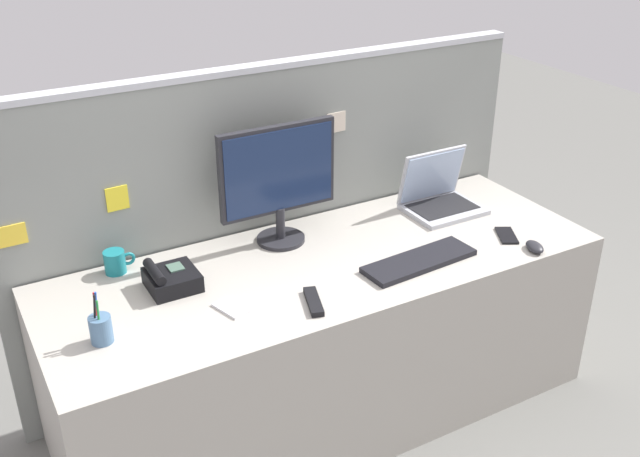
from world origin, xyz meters
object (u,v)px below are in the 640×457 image
(desktop_monitor, at_px, (278,177))
(cell_phone_white_slab, at_px, (231,308))
(coffee_mug, at_px, (116,262))
(computer_mouse_right_hand, at_px, (535,247))
(laptop, at_px, (439,195))
(cell_phone_black_slab, at_px, (507,235))
(desk_phone, at_px, (171,279))
(keyboard_main, at_px, (419,261))
(tv_remote, at_px, (314,302))
(pen_cup, at_px, (101,329))

(desktop_monitor, relative_size, cell_phone_white_slab, 3.82)
(desktop_monitor, bearing_deg, coffee_mug, 174.06)
(desktop_monitor, bearing_deg, computer_mouse_right_hand, -34.57)
(cell_phone_white_slab, bearing_deg, laptop, -1.25)
(desktop_monitor, relative_size, cell_phone_black_slab, 3.43)
(computer_mouse_right_hand, relative_size, cell_phone_black_slab, 0.71)
(desktop_monitor, height_order, laptop, desktop_monitor)
(cell_phone_black_slab, bearing_deg, computer_mouse_right_hand, -56.60)
(computer_mouse_right_hand, distance_m, cell_phone_white_slab, 1.22)
(desk_phone, relative_size, keyboard_main, 0.38)
(cell_phone_white_slab, relative_size, coffee_mug, 1.09)
(tv_remote, xyz_separation_m, coffee_mug, (-0.53, 0.55, 0.03))
(cell_phone_white_slab, bearing_deg, cell_phone_black_slab, -18.99)
(desktop_monitor, relative_size, pen_cup, 2.77)
(tv_remote, height_order, coffee_mug, coffee_mug)
(desk_phone, bearing_deg, pen_cup, -145.65)
(laptop, distance_m, keyboard_main, 0.52)
(desktop_monitor, bearing_deg, tv_remote, -103.21)
(desktop_monitor, distance_m, keyboard_main, 0.63)
(desktop_monitor, distance_m, laptop, 0.77)
(pen_cup, bearing_deg, desktop_monitor, 23.26)
(laptop, bearing_deg, cell_phone_white_slab, -164.83)
(keyboard_main, height_order, tv_remote, keyboard_main)
(computer_mouse_right_hand, bearing_deg, keyboard_main, -178.11)
(pen_cup, distance_m, cell_phone_black_slab, 1.62)
(desk_phone, distance_m, computer_mouse_right_hand, 1.40)
(laptop, relative_size, coffee_mug, 2.72)
(laptop, distance_m, cell_phone_black_slab, 0.37)
(laptop, bearing_deg, desk_phone, -176.83)
(desk_phone, relative_size, computer_mouse_right_hand, 1.75)
(desktop_monitor, bearing_deg, pen_cup, -156.74)
(keyboard_main, relative_size, tv_remote, 2.70)
(desktop_monitor, distance_m, tv_remote, 0.56)
(laptop, xyz_separation_m, tv_remote, (-0.85, -0.41, -0.05))
(keyboard_main, bearing_deg, computer_mouse_right_hand, -20.90)
(laptop, height_order, cell_phone_black_slab, laptop)
(laptop, height_order, tv_remote, laptop)
(keyboard_main, relative_size, coffee_mug, 3.95)
(desk_phone, distance_m, tv_remote, 0.52)
(desk_phone, xyz_separation_m, cell_phone_black_slab, (1.32, -0.29, -0.03))
(desk_phone, relative_size, tv_remote, 1.03)
(keyboard_main, xyz_separation_m, tv_remote, (-0.49, -0.05, -0.00))
(laptop, bearing_deg, cell_phone_black_slab, -77.62)
(pen_cup, bearing_deg, cell_phone_black_slab, -2.84)
(keyboard_main, height_order, coffee_mug, coffee_mug)
(keyboard_main, distance_m, pen_cup, 1.18)
(laptop, height_order, keyboard_main, laptop)
(tv_remote, bearing_deg, cell_phone_black_slab, 21.97)
(coffee_mug, bearing_deg, keyboard_main, -26.20)
(tv_remote, bearing_deg, keyboard_main, 24.41)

